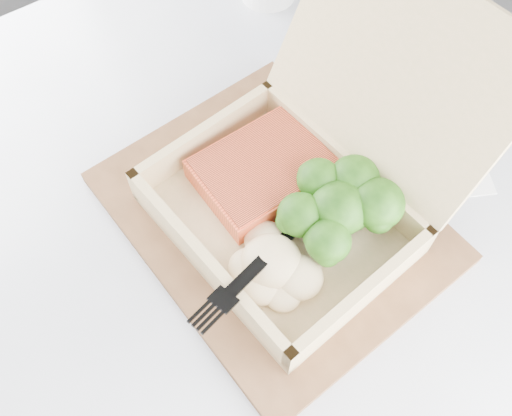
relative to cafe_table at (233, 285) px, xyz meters
The scene contains 8 objects.
cafe_table is the anchor object (origin of this frame).
serving_tray 0.21m from the cafe_table, 29.81° to the left, with size 0.33×0.27×0.01m, color brown.
takeout_container 0.27m from the cafe_table, 43.63° to the left, with size 0.30×0.33×0.21m.
salmon_fillet 0.24m from the cafe_table, 74.47° to the left, with size 0.10×0.13×0.03m, color #FE5D31.
broccoli_pile 0.27m from the cafe_table, 23.05° to the left, with size 0.13×0.13×0.05m, color #36771A, non-canonical shape.
mashed_potatoes 0.25m from the cafe_table, 21.78° to the right, with size 0.09×0.08×0.03m, color beige.
plastic_fork 0.26m from the cafe_table, ahead, with size 0.03×0.16×0.03m.
receipt 0.29m from the cafe_table, 50.28° to the left, with size 0.08×0.15×0.00m, color white.
Camera 1 is at (0.12, -0.10, 1.27)m, focal length 40.00 mm.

